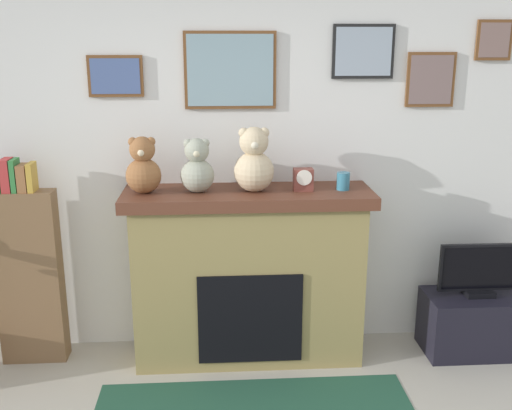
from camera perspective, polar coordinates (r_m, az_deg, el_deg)
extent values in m
cube|color=silver|center=(4.22, -2.49, 3.56)|extent=(5.20, 0.12, 2.60)
cube|color=brown|center=(4.06, -2.48, 12.75)|extent=(0.61, 0.02, 0.51)
cube|color=#7E9AA6|center=(4.05, -2.48, 12.74)|extent=(0.57, 0.00, 0.47)
cube|color=brown|center=(4.32, 16.36, 11.43)|extent=(0.33, 0.02, 0.37)
cube|color=#755D5A|center=(4.31, 16.41, 11.42)|extent=(0.29, 0.00, 0.33)
cube|color=brown|center=(4.11, -13.29, 11.91)|extent=(0.36, 0.02, 0.27)
cube|color=#455A8D|center=(4.10, -13.32, 11.90)|extent=(0.32, 0.00, 0.23)
cube|color=brown|center=(4.47, 21.81, 14.44)|extent=(0.25, 0.02, 0.27)
cube|color=#7A5F58|center=(4.46, 21.87, 14.43)|extent=(0.21, 0.00, 0.23)
cube|color=black|center=(4.17, 10.23, 14.25)|extent=(0.42, 0.02, 0.36)
cube|color=#919FAF|center=(4.16, 10.26, 14.24)|extent=(0.38, 0.00, 0.32)
cube|color=olive|center=(4.16, -0.75, -7.24)|extent=(1.54, 0.48, 1.13)
cube|color=brown|center=(3.97, -0.78, 0.84)|extent=(1.66, 0.54, 0.08)
cube|color=black|center=(4.01, -0.55, -10.87)|extent=(0.69, 0.02, 0.62)
cube|color=brown|center=(4.37, -20.86, -6.53)|extent=(0.43, 0.16, 1.22)
cube|color=#2A763A|center=(4.21, -23.28, 2.13)|extent=(0.03, 0.13, 0.14)
cube|color=#B43131|center=(4.19, -22.69, 2.65)|extent=(0.06, 0.13, 0.22)
cube|color=#307839|center=(4.17, -22.03, 2.65)|extent=(0.03, 0.13, 0.21)
cube|color=#935F38|center=(4.16, -21.34, 2.43)|extent=(0.06, 0.13, 0.18)
cube|color=gold|center=(4.15, -20.65, 2.53)|extent=(0.04, 0.13, 0.19)
cube|color=black|center=(4.62, 20.22, -10.56)|extent=(0.73, 0.40, 0.43)
cube|color=black|center=(4.53, 20.50, -7.85)|extent=(0.20, 0.14, 0.04)
cube|color=black|center=(4.46, 20.73, -5.59)|extent=(0.60, 0.03, 0.34)
cube|color=black|center=(4.44, 20.82, -5.67)|extent=(0.56, 0.00, 0.30)
cylinder|color=teal|center=(4.01, 8.34, 2.28)|extent=(0.09, 0.09, 0.12)
cube|color=brown|center=(3.95, 4.53, 2.44)|extent=(0.13, 0.09, 0.15)
cylinder|color=white|center=(3.90, 4.64, 2.62)|extent=(0.10, 0.01, 0.10)
sphere|color=brown|center=(3.93, -10.71, 2.77)|extent=(0.23, 0.23, 0.23)
sphere|color=brown|center=(3.90, -10.83, 5.25)|extent=(0.17, 0.17, 0.17)
sphere|color=brown|center=(3.90, -11.72, 5.95)|extent=(0.06, 0.06, 0.06)
sphere|color=brown|center=(3.89, -10.02, 6.00)|extent=(0.06, 0.06, 0.06)
sphere|color=beige|center=(3.84, -10.94, 4.95)|extent=(0.05, 0.05, 0.05)
sphere|color=#999D89|center=(3.91, -5.63, 2.82)|extent=(0.22, 0.22, 0.22)
sphere|color=#999D89|center=(3.88, -5.69, 5.21)|extent=(0.16, 0.16, 0.16)
sphere|color=#999D89|center=(3.87, -6.54, 5.89)|extent=(0.06, 0.06, 0.06)
sphere|color=#999D89|center=(3.87, -4.88, 5.93)|extent=(0.06, 0.06, 0.06)
sphere|color=beige|center=(3.81, -5.72, 4.92)|extent=(0.05, 0.05, 0.05)
sphere|color=#CAB48F|center=(3.91, -0.20, 3.22)|extent=(0.26, 0.26, 0.26)
sphere|color=#CAB48F|center=(3.87, -0.20, 6.10)|extent=(0.19, 0.19, 0.19)
sphere|color=#CAB48F|center=(3.86, -1.20, 6.92)|extent=(0.07, 0.07, 0.07)
sphere|color=#CAB48F|center=(3.87, 0.79, 6.94)|extent=(0.07, 0.07, 0.07)
sphere|color=beige|center=(3.80, -0.13, 5.77)|extent=(0.06, 0.06, 0.06)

